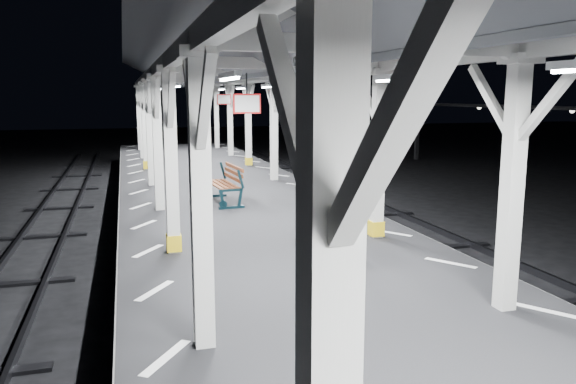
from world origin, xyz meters
name	(u,v)px	position (x,y,z in m)	size (l,w,h in m)	color
ground	(313,336)	(0.00, 0.00, 0.00)	(120.00, 120.00, 0.00)	black
platform	(314,306)	(0.00, 0.00, 0.50)	(6.00, 50.00, 1.00)	black
hazard_stripes_left	(155,291)	(-2.45, 0.00, 1.00)	(1.00, 48.00, 0.01)	silver
hazard_stripes_right	(450,263)	(2.45, 0.00, 1.00)	(1.00, 48.00, 0.01)	silver
track_right	(569,300)	(5.00, 0.00, 0.08)	(2.20, 60.00, 0.16)	#2D2D33
canopy	(316,43)	(0.00, -0.02, 4.56)	(5.40, 49.00, 4.65)	silver
bench_mid	(335,231)	(0.67, 0.83, 1.49)	(0.79, 1.74, 0.91)	black
bench_far	(226,183)	(-0.24, 6.49, 1.53)	(0.83, 1.88, 0.99)	black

